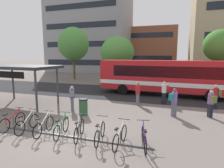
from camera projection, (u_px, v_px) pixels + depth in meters
The scene contains 25 objects.
ground at pixel (66, 135), 8.67m from camera, with size 200.00×200.00×0.00m, color #6B605B.
bus_lane_asphalt at pixel (124, 93), 18.58m from camera, with size 80.00×7.20×0.01m, color #232326.
city_bus at pixel (165, 76), 17.12m from camera, with size 12.15×3.25×3.20m.
bike_rack at pixel (71, 135), 8.41m from camera, with size 7.37×0.16×0.70m.
parked_bicycle_red_0 at pixel (13, 122), 9.33m from camera, with size 0.52×1.72×0.99m.
parked_bicycle_white_1 at pixel (27, 124), 9.02m from camera, with size 0.52×1.72×0.99m.
parked_bicycle_white_2 at pixel (44, 126), 8.73m from camera, with size 0.52×1.72×0.99m.
parked_bicycle_green_3 at pixel (61, 128), 8.53m from camera, with size 0.52×1.70×0.99m.
parked_bicycle_black_4 at pixel (79, 130), 8.26m from camera, with size 0.59×1.69×0.99m.
parked_bicycle_silver_5 at pixel (100, 133), 7.96m from camera, with size 0.52×1.72×0.99m.
parked_bicycle_white_6 at pixel (120, 137), 7.57m from camera, with size 0.52×1.72×0.99m.
parked_bicycle_purple_7 at pixel (144, 139), 7.41m from camera, with size 0.61×1.68×0.99m.
transit_shelter at pixel (21, 68), 13.74m from camera, with size 5.51×3.28×2.91m.
commuter_olive_pack_0 at pixel (138, 92), 13.82m from camera, with size 0.44×0.59×1.71m.
commuter_olive_pack_1 at pixel (211, 102), 10.98m from camera, with size 0.49×0.60×1.65m.
commuter_grey_pack_2 at pixel (72, 96), 12.40m from camera, with size 0.52×0.61×1.66m.
commuter_red_pack_3 at pixel (164, 91), 14.02m from camera, with size 0.58×0.60×1.73m.
commuter_teal_pack_4 at pixel (174, 100), 11.17m from camera, with size 0.58×0.59×1.72m.
commuter_olive_pack_5 at pixel (216, 95), 12.73m from camera, with size 0.57×0.40×1.69m.
trash_bin at pixel (83, 107), 11.52m from camera, with size 0.55×0.55×1.03m.
street_tree_0 at pixel (117, 52), 23.76m from camera, with size 4.23×4.23×6.02m.
street_tree_1 at pixel (74, 44), 28.13m from camera, with size 4.61×4.61×7.83m.
street_tree_2 at pixel (220, 46), 18.57m from camera, with size 3.30×3.30×6.19m.
building_left_wing at pixel (90, 30), 42.41m from camera, with size 17.66×10.16×18.56m.
building_centre_block at pixel (144, 50), 48.24m from camera, with size 16.03×12.18×10.13m.
Camera 1 is at (4.59, -7.13, 3.65)m, focal length 30.06 mm.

